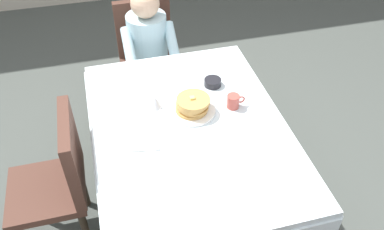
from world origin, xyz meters
TOP-DOWN VIEW (x-y plane):
  - ground_plane at (0.00, 0.00)m, footprint 14.00×14.00m
  - dining_table_main at (0.00, 0.00)m, footprint 1.12×1.52m
  - chair_diner at (-0.06, 1.17)m, footprint 0.44×0.45m
  - diner_person at (-0.06, 1.01)m, footprint 0.40×0.43m
  - chair_left_side at (-0.77, 0.00)m, footprint 0.45×0.44m
  - plate_breakfast at (0.05, 0.12)m, footprint 0.28×0.28m
  - breakfast_stack at (0.05, 0.12)m, footprint 0.20×0.20m
  - cup_coffee at (0.30, 0.10)m, footprint 0.11×0.08m
  - bowl_butter at (0.24, 0.34)m, footprint 0.11×0.11m
  - syrup_pitcher at (-0.16, 0.22)m, footprint 0.08×0.08m
  - fork_left_of_plate at (-0.14, 0.10)m, footprint 0.03×0.18m
  - knife_right_of_plate at (0.24, 0.10)m, footprint 0.01×0.20m
  - spoon_near_edge at (0.08, -0.18)m, footprint 0.15×0.05m
  - napkin_folded at (-0.28, -0.07)m, footprint 0.19×0.15m

SIDE VIEW (x-z plane):
  - ground_plane at x=0.00m, z-range 0.00..0.00m
  - chair_diner at x=-0.06m, z-range 0.06..0.99m
  - chair_left_side at x=-0.77m, z-range 0.06..0.99m
  - dining_table_main at x=0.00m, z-range 0.28..1.02m
  - diner_person at x=-0.06m, z-range 0.11..1.23m
  - fork_left_of_plate at x=-0.14m, z-range 0.74..0.74m
  - knife_right_of_plate at x=0.24m, z-range 0.74..0.74m
  - spoon_near_edge at x=0.08m, z-range 0.74..0.74m
  - napkin_folded at x=-0.28m, z-range 0.74..0.75m
  - plate_breakfast at x=0.05m, z-range 0.74..0.76m
  - bowl_butter at x=0.24m, z-range 0.74..0.78m
  - syrup_pitcher at x=-0.16m, z-range 0.74..0.81m
  - cup_coffee at x=0.30m, z-range 0.74..0.83m
  - breakfast_stack at x=0.05m, z-range 0.75..0.85m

